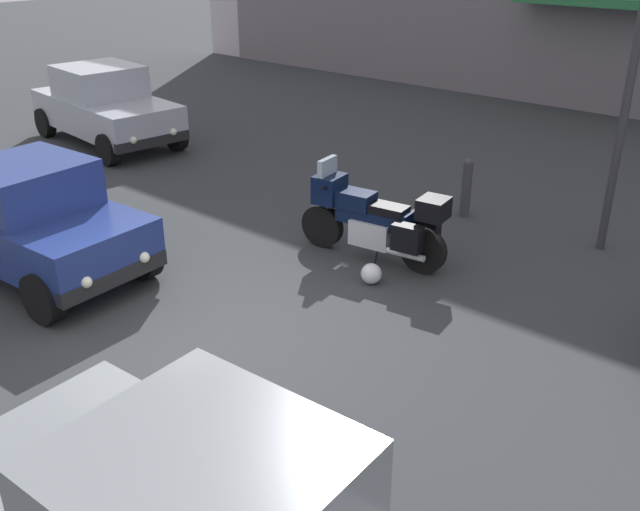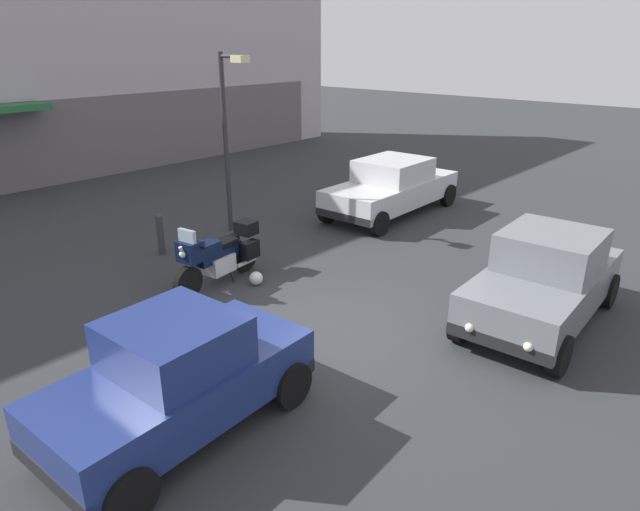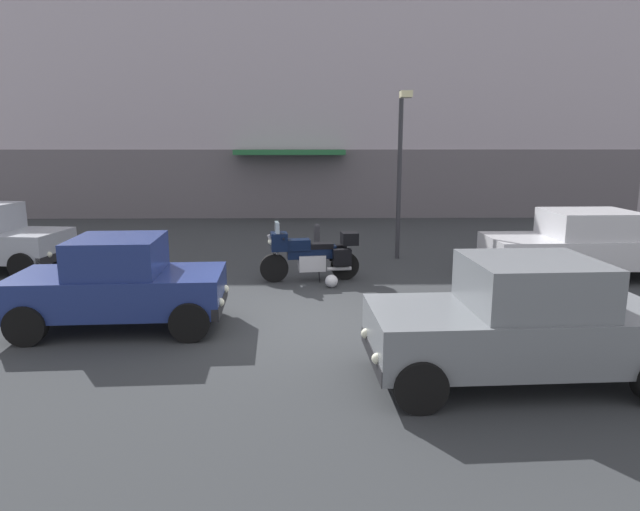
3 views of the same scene
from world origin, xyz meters
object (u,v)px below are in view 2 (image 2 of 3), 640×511
object	(u,v)px
car_sedan_far	(392,187)
helmet	(256,278)
car_compact_side	(178,377)
car_hatchback_near	(544,279)
motorcycle	(219,254)
bollard_curbside	(160,233)
streetlamp_curbside	(229,126)

from	to	relation	value
car_sedan_far	helmet	bearing A→B (deg)	-173.55
car_compact_side	helmet	bearing A→B (deg)	32.85
car_hatchback_near	motorcycle	bearing A→B (deg)	-66.89
car_compact_side	bollard_curbside	size ratio (longest dim) A/B	3.63
car_hatchback_near	streetlamp_curbside	distance (m)	8.05
car_hatchback_near	helmet	bearing A→B (deg)	-68.05
car_sedan_far	car_compact_side	size ratio (longest dim) A/B	1.30
car_compact_side	car_hatchback_near	bearing A→B (deg)	-23.96
car_compact_side	streetlamp_curbside	world-z (taller)	streetlamp_curbside
bollard_curbside	car_sedan_far	bearing A→B (deg)	-18.65
car_compact_side	bollard_curbside	xyz separation A→B (m)	(3.36, 5.57, -0.25)
motorcycle	car_sedan_far	distance (m)	6.35
car_hatchback_near	streetlamp_curbside	bearing A→B (deg)	-90.21
car_hatchback_near	bollard_curbside	distance (m)	8.23
motorcycle	streetlamp_curbside	distance (m)	3.88
car_hatchback_near	streetlamp_curbside	xyz separation A→B (m)	(-0.36, 7.82, 1.89)
car_compact_side	motorcycle	bearing A→B (deg)	42.29
helmet	car_sedan_far	xyz separation A→B (m)	(5.92, 0.84, 0.64)
bollard_curbside	car_compact_side	bearing A→B (deg)	-121.08
helmet	car_hatchback_near	bearing A→B (deg)	-65.18
car_hatchback_near	car_sedan_far	xyz separation A→B (m)	(3.66, 5.72, -0.03)
helmet	car_sedan_far	world-z (taller)	car_sedan_far
car_compact_side	streetlamp_curbside	xyz separation A→B (m)	(5.54, 5.57, 1.93)
motorcycle	streetlamp_curbside	size ratio (longest dim) A/B	0.51
motorcycle	bollard_curbside	bearing A→B (deg)	-101.16
car_sedan_far	streetlamp_curbside	world-z (taller)	streetlamp_curbside
bollard_curbside	streetlamp_curbside	bearing A→B (deg)	0.01
car_compact_side	car_sedan_far	bearing A→B (deg)	16.86
helmet	streetlamp_curbside	bearing A→B (deg)	57.07
helmet	car_compact_side	xyz separation A→B (m)	(-3.64, -2.65, 0.63)
motorcycle	car_sedan_far	xyz separation A→B (m)	(6.34, 0.21, 0.16)
motorcycle	bollard_curbside	world-z (taller)	motorcycle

